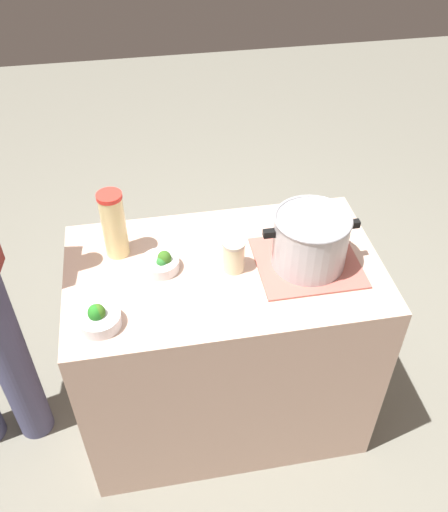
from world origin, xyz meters
TOP-DOWN VIEW (x-y plane):
  - ground_plane at (0.00, 0.00)m, footprint 8.00×8.00m
  - counter_slab at (0.00, 0.00)m, footprint 1.09×0.64m
  - dish_cloth at (-0.29, 0.03)m, footprint 0.35×0.32m
  - cooking_pot at (-0.29, 0.03)m, footprint 0.33×0.26m
  - lemonade_pitcher at (0.36, -0.14)m, footprint 0.09×0.09m
  - mason_jar at (-0.03, 0.01)m, footprint 0.08×0.08m
  - broccoli_bowl_front at (0.21, -0.03)m, footprint 0.13×0.13m
  - broccoli_bowl_center at (0.42, 0.19)m, footprint 0.14×0.14m

SIDE VIEW (x-z plane):
  - ground_plane at x=0.00m, z-range 0.00..0.00m
  - counter_slab at x=0.00m, z-range 0.00..0.85m
  - dish_cloth at x=-0.29m, z-range 0.85..0.86m
  - broccoli_bowl_front at x=0.21m, z-range 0.84..0.91m
  - broccoli_bowl_center at x=0.42m, z-range 0.84..0.92m
  - mason_jar at x=-0.03m, z-range 0.85..0.97m
  - cooking_pot at x=-0.29m, z-range 0.86..1.06m
  - lemonade_pitcher at x=0.36m, z-range 0.85..1.10m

